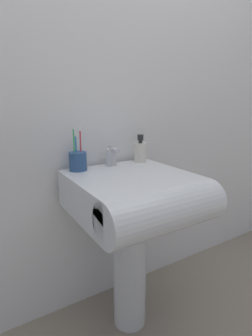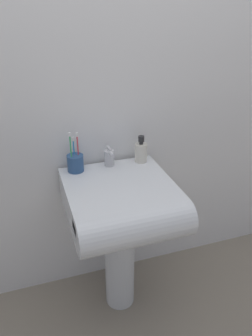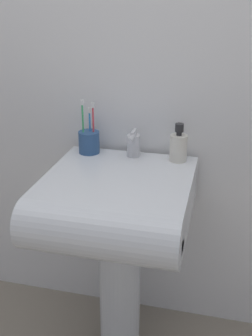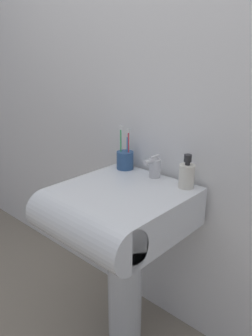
# 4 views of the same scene
# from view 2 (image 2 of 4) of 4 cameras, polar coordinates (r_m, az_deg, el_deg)

# --- Properties ---
(ground_plane) EXTENTS (6.00, 6.00, 0.00)m
(ground_plane) POSITION_cam_2_polar(r_m,az_deg,el_deg) (2.06, -1.03, -21.79)
(ground_plane) COLOR gray
(ground_plane) RESTS_ON ground
(wall_back) EXTENTS (5.00, 0.05, 2.40)m
(wall_back) POSITION_cam_2_polar(r_m,az_deg,el_deg) (1.66, -4.41, 14.73)
(wall_back) COLOR white
(wall_back) RESTS_ON ground
(sink_pedestal) EXTENTS (0.16, 0.16, 0.61)m
(sink_pedestal) POSITION_cam_2_polar(r_m,az_deg,el_deg) (1.84, -1.12, -15.55)
(sink_pedestal) COLOR white
(sink_pedestal) RESTS_ON ground
(sink_basin) EXTENTS (0.51, 0.56, 0.17)m
(sink_basin) POSITION_cam_2_polar(r_m,az_deg,el_deg) (1.55, -0.55, -6.44)
(sink_basin) COLOR white
(sink_basin) RESTS_ON sink_pedestal
(faucet) EXTENTS (0.05, 0.10, 0.10)m
(faucet) POSITION_cam_2_polar(r_m,az_deg,el_deg) (1.70, -2.89, 1.90)
(faucet) COLOR silver
(faucet) RESTS_ON sink_basin
(toothbrush_cup) EXTENTS (0.08, 0.08, 0.21)m
(toothbrush_cup) POSITION_cam_2_polar(r_m,az_deg,el_deg) (1.66, -8.81, 0.95)
(toothbrush_cup) COLOR #2D5184
(toothbrush_cup) RESTS_ON sink_basin
(soap_bottle) EXTENTS (0.07, 0.07, 0.15)m
(soap_bottle) POSITION_cam_2_polar(r_m,az_deg,el_deg) (1.74, 2.62, 2.85)
(soap_bottle) COLOR silver
(soap_bottle) RESTS_ON sink_basin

